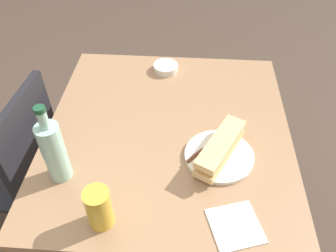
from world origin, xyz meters
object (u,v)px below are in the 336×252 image
Objects in this scene: dining_table at (168,152)px; chair_far at (18,165)px; baguette_sandwich_near at (220,148)px; water_bottle at (54,151)px; beer_glass at (99,208)px; knife_near at (203,150)px; olive_bowl at (166,68)px; plate_near at (219,156)px.

chair_far reaches higher than dining_table.
water_bottle is (-0.11, 0.51, 0.07)m from baguette_sandwich_near.
beer_glass is (-0.39, 0.16, 0.19)m from dining_table.
olive_bowl reaches higher than knife_near.
plate_near is at bearing 0.00° from baguette_sandwich_near.
dining_table is at bearing -89.37° from chair_far.
chair_far is 6.06× the size of knife_near.
plate_near is at bearing -123.39° from dining_table.
water_bottle is at bearing 102.09° from plate_near.
plate_near is 0.54m from olive_bowl.
beer_glass reaches higher than knife_near.
baguette_sandwich_near is 0.06m from knife_near.
olive_bowl is at bearing 5.64° from dining_table.
plate_near is at bearing -77.91° from water_bottle.
chair_far is (-0.01, 0.64, -0.13)m from dining_table.
baguette_sandwich_near is at bearing -123.39° from dining_table.
knife_near is (0.02, 0.05, -0.03)m from baguette_sandwich_near.
water_bottle reaches higher than baguette_sandwich_near.
dining_table is at bearing -22.92° from beer_glass.
chair_far is 0.88m from baguette_sandwich_near.
plate_near is 0.44m from beer_glass.
beer_glass is (-0.27, 0.35, 0.06)m from plate_near.
baguette_sandwich_near is at bearing -156.13° from olive_bowl.
knife_near is at bearing -45.87° from beer_glass.
chair_far is 7.92× the size of olive_bowl.
beer_glass reaches higher than baguette_sandwich_near.
dining_table is 0.46m from water_bottle.
dining_table is at bearing -174.36° from olive_bowl.
water_bottle is at bearing 105.35° from knife_near.
chair_far reaches higher than olive_bowl.
knife_near reaches higher than plate_near.
olive_bowl is at bearing -25.75° from water_bottle.
baguette_sandwich_near is 0.90× the size of water_bottle.
knife_near is at bearing 73.71° from baguette_sandwich_near.
chair_far is 0.87m from plate_near.
olive_bowl is at bearing 23.87° from plate_near.
water_bottle is 2.13× the size of beer_glass.
chair_far is at bearing 122.32° from olive_bowl.
plate_near is (-0.11, -0.82, 0.26)m from chair_far.
olive_bowl is (0.38, 0.04, 0.13)m from dining_table.
baguette_sandwich_near is (-0.00, 0.00, 0.04)m from plate_near.
beer_glass is at bearing 134.13° from knife_near.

